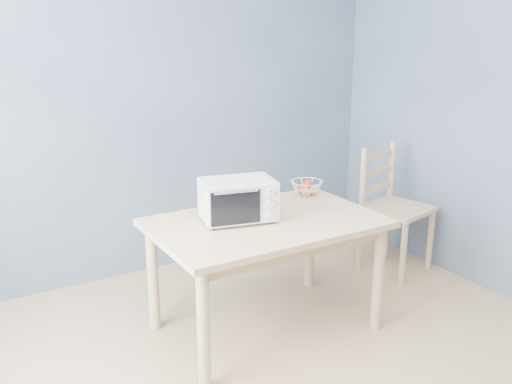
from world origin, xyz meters
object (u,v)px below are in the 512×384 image
fruit_basket (306,188)px  dining_chair (392,210)px  dining_table (266,235)px  toaster_oven (235,200)px

fruit_basket → dining_chair: size_ratio=0.28×
dining_table → dining_chair: bearing=12.8°
toaster_oven → dining_chair: bearing=20.8°
dining_table → fruit_basket: fruit_basket is taller
dining_table → dining_chair: size_ratio=1.40×
fruit_basket → toaster_oven: bearing=-162.9°
fruit_basket → dining_chair: bearing=0.8°
dining_chair → fruit_basket: bearing=167.5°
dining_table → dining_chair: 1.42m
dining_table → toaster_oven: bearing=152.3°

